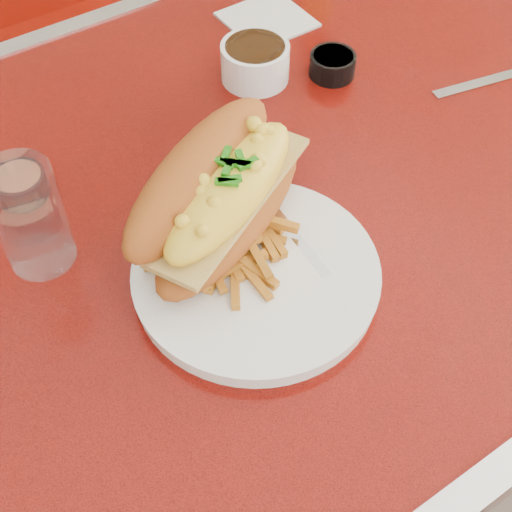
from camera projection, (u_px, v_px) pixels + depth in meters
ground at (285, 436)px, 1.44m from camera, size 8.00×8.00×0.00m
diner_table at (300, 244)px, 0.97m from camera, size 1.23×0.83×0.77m
booth_bench_far at (85, 109)px, 1.64m from camera, size 1.20×0.51×0.90m
dinner_plate at (256, 275)px, 0.72m from camera, size 0.31×0.31×0.02m
mac_hoagie at (219, 192)px, 0.71m from camera, size 0.28×0.22×0.11m
fries_pile at (225, 239)px, 0.72m from camera, size 0.14×0.14×0.03m
fork at (282, 221)px, 0.75m from camera, size 0.03×0.16×0.00m
gravy_ramekin at (255, 61)px, 0.91m from camera, size 0.10×0.10×0.05m
sauce_cup_left at (20, 184)px, 0.79m from camera, size 0.07×0.07×0.03m
sauce_cup_right at (332, 64)px, 0.92m from camera, size 0.07×0.07×0.03m
water_tumbler at (30, 217)px, 0.70m from camera, size 0.09×0.09×0.12m
knife at (512, 74)px, 0.93m from camera, size 0.20×0.06×0.01m
paper_napkin at (267, 20)px, 1.01m from camera, size 0.11×0.11×0.00m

